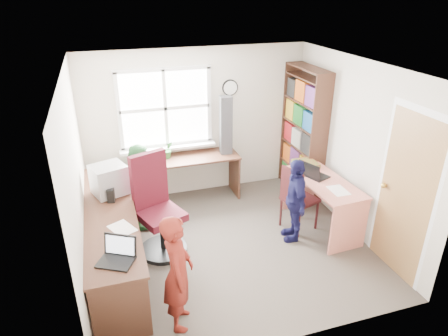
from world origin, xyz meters
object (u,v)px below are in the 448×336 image
object	(u,v)px
l_desk	(131,246)
bookshelf	(303,135)
swivel_chair	(157,211)
laptop_left	(118,255)
potted_plant	(168,150)
laptop_right	(313,173)
person_navy	(295,200)
crt_monitor	(109,180)
cd_tower	(226,125)
person_red	(178,273)
wooden_chair	(297,197)
right_desk	(323,194)
person_green	(141,185)

from	to	relation	value
l_desk	bookshelf	world-z (taller)	bookshelf
bookshelf	swivel_chair	world-z (taller)	bookshelf
laptop_left	potted_plant	world-z (taller)	potted_plant
laptop_right	person_navy	size ratio (longest dim) A/B	0.37
crt_monitor	laptop_left	size ratio (longest dim) A/B	1.16
swivel_chair	cd_tower	size ratio (longest dim) A/B	1.44
cd_tower	person_red	world-z (taller)	cd_tower
l_desk	wooden_chair	distance (m)	2.37
right_desk	cd_tower	distance (m)	1.84
bookshelf	laptop_left	xyz separation A→B (m)	(-3.11, -2.07, -0.20)
person_red	swivel_chair	bearing A→B (deg)	13.45
swivel_chair	person_navy	distance (m)	1.84
right_desk	bookshelf	xyz separation A→B (m)	(0.24, 1.14, 0.46)
laptop_right	person_navy	world-z (taller)	person_navy
crt_monitor	laptop_left	world-z (taller)	crt_monitor
right_desk	bookshelf	world-z (taller)	bookshelf
laptop_right	person_red	world-z (taller)	person_red
swivel_chair	person_green	size ratio (longest dim) A/B	1.09
bookshelf	wooden_chair	bearing A→B (deg)	-120.00
laptop_left	person_green	size ratio (longest dim) A/B	0.35
bookshelf	laptop_right	xyz separation A→B (m)	(-0.34, -0.98, -0.20)
wooden_chair	crt_monitor	size ratio (longest dim) A/B	1.92
bookshelf	cd_tower	distance (m)	1.29
cd_tower	crt_monitor	bearing A→B (deg)	-148.93
l_desk	crt_monitor	size ratio (longest dim) A/B	5.82
crt_monitor	person_navy	xyz separation A→B (m)	(2.36, -0.63, -0.36)
l_desk	right_desk	size ratio (longest dim) A/B	2.23
right_desk	swivel_chair	distance (m)	2.33
person_green	swivel_chair	bearing A→B (deg)	-172.17
crt_monitor	potted_plant	world-z (taller)	crt_monitor
crt_monitor	swivel_chair	bearing A→B (deg)	-51.14
swivel_chair	crt_monitor	distance (m)	0.74
l_desk	laptop_right	distance (m)	2.69
right_desk	crt_monitor	world-z (taller)	crt_monitor
crt_monitor	cd_tower	distance (m)	2.07
laptop_left	cd_tower	size ratio (longest dim) A/B	0.47
person_red	bookshelf	bearing A→B (deg)	-34.40
bookshelf	laptop_right	world-z (taller)	bookshelf
crt_monitor	cd_tower	world-z (taller)	cd_tower
wooden_chair	laptop_left	size ratio (longest dim) A/B	2.23
bookshelf	person_navy	distance (m)	1.53
person_navy	right_desk	bearing A→B (deg)	115.06
person_green	potted_plant	bearing A→B (deg)	-43.53
l_desk	person_red	distance (m)	0.96
right_desk	person_red	size ratio (longest dim) A/B	1.03
l_desk	potted_plant	xyz separation A→B (m)	(0.78, 1.78, 0.43)
l_desk	right_desk	world-z (taller)	l_desk
potted_plant	person_navy	world-z (taller)	person_navy
swivel_chair	wooden_chair	size ratio (longest dim) A/B	1.38
cd_tower	bookshelf	bearing A→B (deg)	-5.00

